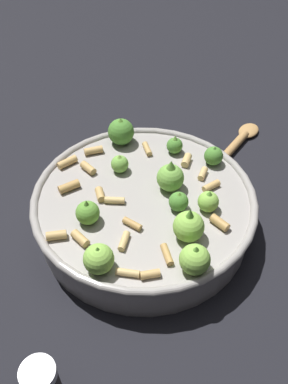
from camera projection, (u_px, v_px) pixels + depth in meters
The scene contains 3 objects.
ground_plane at pixel (144, 224), 0.66m from camera, with size 2.40×2.40×0.00m, color black.
cooking_pan at pixel (145, 207), 0.63m from camera, with size 0.34×0.34×0.12m.
wooden_spoon at pixel (234, 147), 0.79m from camera, with size 0.20×0.12×0.02m.
Camera 1 is at (-0.19, -0.39, 0.51)m, focal length 38.73 mm.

